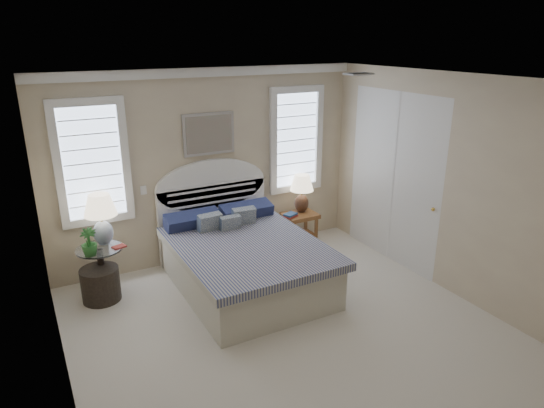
{
  "coord_description": "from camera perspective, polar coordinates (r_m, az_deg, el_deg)",
  "views": [
    {
      "loc": [
        -2.36,
        -3.73,
        3.09
      ],
      "look_at": [
        0.19,
        1.0,
        1.22
      ],
      "focal_mm": 32.0,
      "sensor_mm": 36.0,
      "label": 1
    }
  ],
  "objects": [
    {
      "name": "bed",
      "position": [
        6.31,
        -3.53,
        -6.25
      ],
      "size": [
        1.72,
        2.28,
        1.47
      ],
      "color": "#B4AD9E",
      "rests_on": "floor"
    },
    {
      "name": "painting",
      "position": [
        6.74,
        -7.42,
        8.17
      ],
      "size": [
        0.74,
        0.04,
        0.58
      ],
      "primitive_type": "cube",
      "color": "silver",
      "rests_on": "wall_back"
    },
    {
      "name": "books_left",
      "position": [
        6.26,
        -17.55,
        -4.82
      ],
      "size": [
        0.18,
        0.16,
        0.02
      ],
      "rotation": [
        0.0,
        0.0,
        0.35
      ],
      "color": "maroon",
      "rests_on": "side_table_left"
    },
    {
      "name": "potted_plant",
      "position": [
        6.1,
        -20.75,
        -4.22
      ],
      "size": [
        0.24,
        0.24,
        0.34
      ],
      "primitive_type": "imported",
      "rotation": [
        0.0,
        0.0,
        -0.32
      ],
      "color": "#2D712E",
      "rests_on": "side_table_left"
    },
    {
      "name": "wall_back",
      "position": [
        6.88,
        -7.38,
        4.38
      ],
      "size": [
        4.5,
        0.02,
        2.7
      ],
      "primitive_type": "cube",
      "color": "tan",
      "rests_on": "floor"
    },
    {
      "name": "nightstand_right",
      "position": [
        7.43,
        3.31,
        -2.18
      ],
      "size": [
        0.5,
        0.4,
        0.53
      ],
      "color": "brown",
      "rests_on": "floor"
    },
    {
      "name": "floor_pot",
      "position": [
        6.37,
        -19.51,
        -8.89
      ],
      "size": [
        0.59,
        0.59,
        0.42
      ],
      "primitive_type": "cylinder",
      "rotation": [
        0.0,
        0.0,
        0.32
      ],
      "color": "black",
      "rests_on": "floor"
    },
    {
      "name": "floor",
      "position": [
        5.39,
        3.39,
        -15.86
      ],
      "size": [
        4.5,
        5.0,
        0.01
      ],
      "primitive_type": "cube",
      "color": "beige",
      "rests_on": "ground"
    },
    {
      "name": "hvac_vent",
      "position": [
        5.77,
        10.14,
        14.83
      ],
      "size": [
        0.3,
        0.2,
        0.02
      ],
      "primitive_type": "cube",
      "color": "#B2B2B2",
      "rests_on": "ceiling"
    },
    {
      "name": "window_left",
      "position": [
        6.44,
        -20.4,
        4.58
      ],
      "size": [
        0.9,
        0.06,
        1.6
      ],
      "primitive_type": "cube",
      "color": "silver",
      "rests_on": "wall_back"
    },
    {
      "name": "crown_molding",
      "position": [
        6.64,
        -7.73,
        15.13
      ],
      "size": [
        4.5,
        0.08,
        0.12
      ],
      "primitive_type": "cube",
      "color": "white",
      "rests_on": "wall_back"
    },
    {
      "name": "closet_door",
      "position": [
        6.99,
        14.07,
        2.92
      ],
      "size": [
        0.02,
        1.8,
        2.4
      ],
      "primitive_type": "cube",
      "color": "silver",
      "rests_on": "floor"
    },
    {
      "name": "side_table_left",
      "position": [
        6.42,
        -19.43,
        -6.91
      ],
      "size": [
        0.56,
        0.56,
        0.63
      ],
      "color": "black",
      "rests_on": "floor"
    },
    {
      "name": "wall_left",
      "position": [
        4.12,
        -24.23,
        -7.66
      ],
      "size": [
        0.02,
        5.0,
        2.7
      ],
      "primitive_type": "cube",
      "color": "tan",
      "rests_on": "floor"
    },
    {
      "name": "books_right",
      "position": [
        7.24,
        2.18,
        -1.32
      ],
      "size": [
        0.24,
        0.21,
        0.05
      ],
      "rotation": [
        0.0,
        0.0,
        0.39
      ],
      "color": "maroon",
      "rests_on": "nightstand_right"
    },
    {
      "name": "window_right",
      "position": [
        7.41,
        2.81,
        7.56
      ],
      "size": [
        0.9,
        0.06,
        1.6
      ],
      "primitive_type": "cube",
      "color": "silver",
      "rests_on": "wall_back"
    },
    {
      "name": "wall_right",
      "position": [
        6.18,
        21.72,
        1.43
      ],
      "size": [
        0.02,
        5.0,
        2.7
      ],
      "primitive_type": "cube",
      "color": "tan",
      "rests_on": "floor"
    },
    {
      "name": "switch_plate",
      "position": [
        6.66,
        -14.88,
        1.59
      ],
      "size": [
        0.08,
        0.01,
        0.12
      ],
      "primitive_type": "cube",
      "color": "white",
      "rests_on": "wall_back"
    },
    {
      "name": "lamp_right",
      "position": [
        7.37,
        3.52,
        1.77
      ],
      "size": [
        0.4,
        0.4,
        0.59
      ],
      "rotation": [
        0.0,
        0.0,
        0.13
      ],
      "color": "black",
      "rests_on": "nightstand_right"
    },
    {
      "name": "ceiling",
      "position": [
        4.43,
        4.09,
        14.08
      ],
      "size": [
        4.5,
        5.0,
        0.01
      ],
      "primitive_type": "cube",
      "color": "silver",
      "rests_on": "wall_back"
    },
    {
      "name": "lamp_left",
      "position": [
        6.3,
        -19.49,
        -1.06
      ],
      "size": [
        0.44,
        0.44,
        0.66
      ],
      "rotation": [
        0.0,
        0.0,
        -0.1
      ],
      "color": "white",
      "rests_on": "side_table_left"
    }
  ]
}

